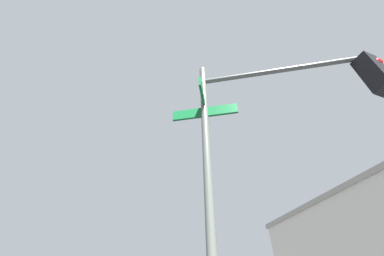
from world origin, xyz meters
name	(u,v)px	position (x,y,z in m)	size (l,w,h in m)	color
traffic_signal_near	(291,113)	(-6.31, -5.49, 3.66)	(2.04, 3.11, 5.14)	#474C47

